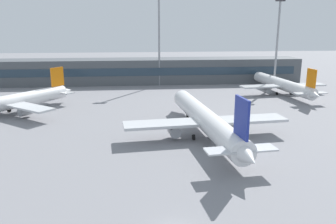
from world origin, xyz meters
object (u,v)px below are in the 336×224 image
(airplane_near, at_px, (204,118))
(airplane_far, at_px, (281,84))
(floodlight_tower_west, at_px, (159,35))
(airplane_mid, at_px, (6,103))
(floodlight_tower_east, at_px, (278,37))

(airplane_near, bearing_deg, airplane_far, 50.28)
(airplane_near, relative_size, floodlight_tower_west, 1.49)
(airplane_mid, height_order, floodlight_tower_west, floodlight_tower_west)
(airplane_near, height_order, airplane_far, airplane_near)
(airplane_near, xyz_separation_m, airplane_far, (32.62, 39.27, -0.50))
(airplane_near, distance_m, airplane_mid, 48.75)
(airplane_far, distance_m, floodlight_tower_west, 44.44)
(airplane_far, bearing_deg, floodlight_tower_west, 153.47)
(airplane_near, xyz_separation_m, airplane_mid, (-44.75, 19.35, -0.42))
(airplane_near, relative_size, airplane_mid, 1.38)
(floodlight_tower_west, height_order, floodlight_tower_east, floodlight_tower_west)
(airplane_near, xyz_separation_m, floodlight_tower_east, (35.30, 51.37, 13.62))
(airplane_mid, height_order, floodlight_tower_east, floodlight_tower_east)
(airplane_mid, distance_m, floodlight_tower_east, 87.35)
(airplane_far, height_order, floodlight_tower_east, floodlight_tower_east)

